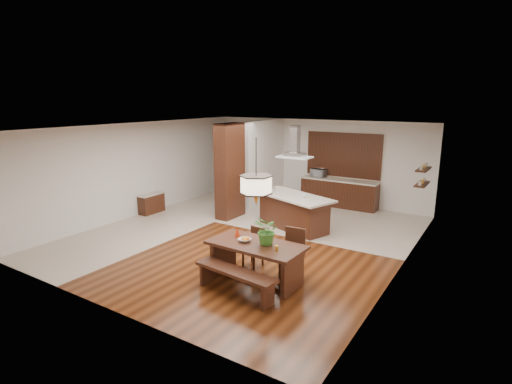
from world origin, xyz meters
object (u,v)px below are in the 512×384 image
Objects in this scene: dining_table at (256,254)px; microwave at (318,173)px; pendant_lantern at (256,172)px; range_hood at (295,142)px; foliage_plant at (267,231)px; island_cup at (304,196)px; dining_bench at (235,282)px; dining_chair_left at (253,247)px; fruit_bowl at (244,240)px; kitchen_island at (293,211)px; dining_chair_right at (291,254)px; hallway_console at (152,203)px.

dining_table is 6.58m from microwave.
pendant_lantern is 3.53m from range_hood.
island_cup is (-0.74, 3.21, -0.06)m from foliage_plant.
foliage_plant is 0.64× the size of range_hood.
range_hood is at bearing 102.13° from dining_bench.
dining_bench is at bearing -64.87° from microwave.
dining_bench is 3.04× the size of foliage_plant.
fruit_bowl is at bearing -66.03° from dining_chair_left.
dining_chair_left is 2.74m from island_cup.
kitchen_island is 1.96m from range_hood.
range_hood is at bearing 110.90° from dining_chair_right.
range_hood is 3.34m from microwave.
kitchen_island is at bearing 104.86° from pendant_lantern.
dining_chair_right is at bearing 61.17° from foliage_plant.
kitchen_island is at bearing 110.93° from dining_chair_right.
dining_table is at bearing 88.26° from dining_bench.
island_cup is (-0.06, 2.67, 0.60)m from dining_chair_left.
kitchen_island is at bearing 108.59° from foliage_plant.
fruit_bowl is (-0.48, -0.09, -0.26)m from foliage_plant.
dining_bench is 7.29m from microwave.
pendant_lantern is (5.49, -2.38, 1.93)m from hallway_console.
pendant_lantern reaches higher than foliage_plant.
range_hood is 1.81× the size of microwave.
foliage_plant reaches higher than dining_table.
range_hood is at bearing 108.57° from foliage_plant.
hallway_console is 6.25m from dining_chair_right.
dining_chair_left is 3.39× the size of fruit_bowl.
dining_table is 0.78m from dining_chair_left.
fruit_bowl is (0.20, -0.63, 0.41)m from dining_chair_left.
hallway_console is 5.99m from dining_table.
dining_bench is 0.92m from fruit_bowl.
island_cup is at bearing 105.33° from dining_chair_right.
hallway_console is at bearing 155.32° from fruit_bowl.
pendant_lantern reaches higher than dining_chair_left.
dining_chair_left reaches higher than dining_bench.
pendant_lantern reaches higher than hallway_console.
dining_chair_left is at bearing -81.10° from range_hood.
pendant_lantern is at bearing -136.49° from dining_chair_right.
microwave is (-1.47, 6.40, 0.50)m from dining_table.
fruit_bowl is at bearing -79.42° from range_hood.
dining_table is 3.99m from range_hood.
hallway_console is 0.98× the size of range_hood.
range_hood reaches higher than dining_bench.
hallway_console is at bearing -121.39° from microwave.
kitchen_island is (-0.88, 4.09, 0.26)m from dining_bench.
dining_chair_left is at bearing 107.78° from fruit_bowl.
kitchen_island is 21.79× the size of island_cup.
fruit_bowl reaches higher than dining_table.
kitchen_island is (-0.44, 2.80, 0.08)m from dining_chair_left.
dining_table is 1.65m from pendant_lantern.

